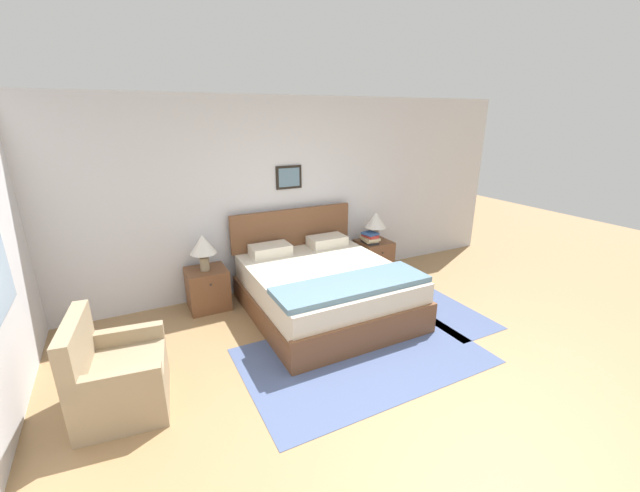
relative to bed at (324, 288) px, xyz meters
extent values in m
plane|color=#99754C|center=(-0.28, -1.67, -0.32)|extent=(16.00, 16.00, 0.00)
cube|color=silver|center=(-0.28, 1.07, 0.98)|extent=(7.92, 0.06, 2.60)
cube|color=black|center=(-0.01, 1.03, 1.23)|extent=(0.37, 0.02, 0.31)
cube|color=slate|center=(-0.01, 1.02, 1.23)|extent=(0.30, 0.00, 0.25)
cube|color=#47567F|center=(-0.10, -1.04, -0.32)|extent=(2.43, 1.50, 0.01)
cube|color=#47567F|center=(1.34, -0.59, -0.32)|extent=(0.70, 1.54, 0.01)
cube|color=brown|center=(0.00, -0.02, -0.18)|extent=(1.77, 2.01, 0.28)
cube|color=brown|center=(0.00, -1.00, 0.00)|extent=(1.77, 0.06, 0.08)
cube|color=beige|center=(0.00, -0.02, 0.11)|extent=(1.70, 1.93, 0.31)
cube|color=brown|center=(0.00, 0.95, 0.53)|extent=(1.77, 0.06, 0.53)
cube|color=slate|center=(0.00, -0.64, 0.30)|extent=(1.73, 0.56, 0.06)
cube|color=beige|center=(-0.42, 0.72, 0.34)|extent=(0.52, 0.32, 0.14)
cube|color=beige|center=(0.42, 0.72, 0.34)|extent=(0.52, 0.32, 0.14)
cube|color=#998466|center=(-2.28, -0.73, -0.11)|extent=(0.77, 0.85, 0.41)
cube|color=#998466|center=(-2.56, -0.69, 0.31)|extent=(0.22, 0.78, 0.44)
cube|color=#998466|center=(-2.24, -0.39, 0.16)|extent=(0.69, 0.18, 0.14)
cube|color=#998466|center=(-2.32, -1.06, 0.16)|extent=(0.69, 0.18, 0.14)
cube|color=brown|center=(-1.27, 0.77, -0.06)|extent=(0.49, 0.45, 0.52)
sphere|color=#332D28|center=(-1.27, 0.53, 0.09)|extent=(0.02, 0.02, 0.02)
cube|color=brown|center=(1.27, 0.77, -0.06)|extent=(0.49, 0.45, 0.52)
sphere|color=#332D28|center=(1.27, 0.53, 0.09)|extent=(0.02, 0.02, 0.02)
cylinder|color=gray|center=(-1.28, 0.75, 0.28)|extent=(0.11, 0.11, 0.16)
cylinder|color=gray|center=(-1.28, 0.75, 0.39)|extent=(0.02, 0.02, 0.06)
cone|color=silver|center=(-1.28, 0.75, 0.54)|extent=(0.32, 0.32, 0.24)
cylinder|color=gray|center=(1.27, 0.75, 0.28)|extent=(0.11, 0.11, 0.16)
cylinder|color=gray|center=(1.27, 0.75, 0.39)|extent=(0.02, 0.02, 0.06)
cone|color=silver|center=(1.27, 0.75, 0.54)|extent=(0.32, 0.32, 0.24)
cube|color=#232328|center=(1.16, 0.72, 0.21)|extent=(0.17, 0.26, 0.03)
cube|color=beige|center=(1.16, 0.72, 0.24)|extent=(0.21, 0.24, 0.03)
cube|color=beige|center=(1.16, 0.72, 0.28)|extent=(0.21, 0.28, 0.04)
cube|color=#B7332D|center=(1.16, 0.72, 0.32)|extent=(0.17, 0.25, 0.04)
cube|color=#335693|center=(1.16, 0.72, 0.35)|extent=(0.23, 0.24, 0.03)
camera|label=1|loc=(-2.07, -3.91, 2.03)|focal=22.00mm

